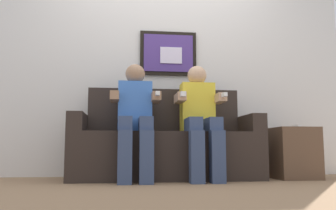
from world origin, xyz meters
TOP-DOWN VIEW (x-y plane):
  - ground_plane at (0.00, 0.00)m, footprint 5.48×5.48m
  - back_wall_assembly at (0.00, 0.76)m, footprint 4.21×0.10m
  - couch at (0.00, 0.33)m, footprint 1.81×0.58m
  - person_on_left at (-0.31, 0.16)m, footprint 0.46×0.56m
  - person_on_right at (0.31, 0.16)m, footprint 0.46×0.56m
  - side_table_right at (1.26, 0.22)m, footprint 0.40×0.40m
  - spare_remote_on_table at (1.27, 0.16)m, footprint 0.04×0.13m

SIDE VIEW (x-z plane):
  - ground_plane at x=0.00m, z-range 0.00..0.00m
  - side_table_right at x=1.26m, z-range 0.00..0.50m
  - couch at x=0.00m, z-range -0.14..0.76m
  - spare_remote_on_table at x=1.27m, z-range 0.50..0.52m
  - person_on_left at x=-0.31m, z-range 0.05..1.16m
  - person_on_right at x=0.31m, z-range 0.05..1.16m
  - back_wall_assembly at x=0.00m, z-range 0.00..2.60m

